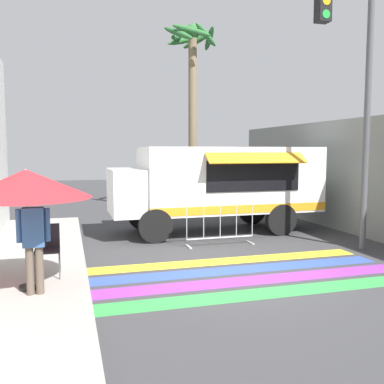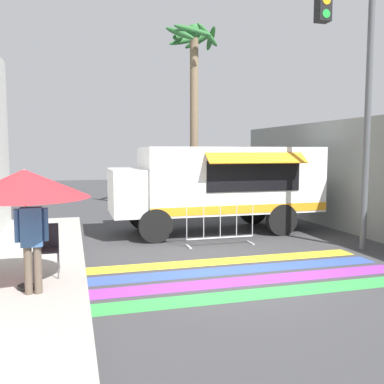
{
  "view_description": "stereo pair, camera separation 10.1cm",
  "coord_description": "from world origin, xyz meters",
  "px_view_note": "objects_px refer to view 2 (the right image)",
  "views": [
    {
      "loc": [
        -3.46,
        -7.59,
        2.52
      ],
      "look_at": [
        -0.36,
        3.04,
        1.44
      ],
      "focal_mm": 40.0,
      "sensor_mm": 36.0,
      "label": 1
    },
    {
      "loc": [
        -3.36,
        -7.61,
        2.52
      ],
      "look_at": [
        -0.36,
        3.04,
        1.44
      ],
      "focal_mm": 40.0,
      "sensor_mm": 36.0,
      "label": 2
    }
  ],
  "objects_px": {
    "patio_umbrella": "(25,184)",
    "traffic_signal_pole": "(344,63)",
    "folding_chair": "(46,245)",
    "palm_tree": "(194,81)",
    "food_truck": "(215,182)",
    "barricade_front": "(220,225)",
    "vendor_person": "(32,236)"
  },
  "relations": [
    {
      "from": "traffic_signal_pole",
      "to": "barricade_front",
      "type": "bearing_deg",
      "value": 151.77
    },
    {
      "from": "folding_chair",
      "to": "palm_tree",
      "type": "relative_size",
      "value": 0.13
    },
    {
      "from": "folding_chair",
      "to": "palm_tree",
      "type": "bearing_deg",
      "value": 73.26
    },
    {
      "from": "barricade_front",
      "to": "patio_umbrella",
      "type": "bearing_deg",
      "value": -147.21
    },
    {
      "from": "patio_umbrella",
      "to": "barricade_front",
      "type": "xyz_separation_m",
      "value": [
        4.54,
        2.93,
        -1.41
      ]
    },
    {
      "from": "barricade_front",
      "to": "palm_tree",
      "type": "xyz_separation_m",
      "value": [
        1.09,
        6.41,
        4.76
      ]
    },
    {
      "from": "palm_tree",
      "to": "folding_chair",
      "type": "bearing_deg",
      "value": -121.97
    },
    {
      "from": "traffic_signal_pole",
      "to": "folding_chair",
      "type": "relative_size",
      "value": 7.01
    },
    {
      "from": "food_truck",
      "to": "folding_chair",
      "type": "bearing_deg",
      "value": -139.73
    },
    {
      "from": "folding_chair",
      "to": "barricade_front",
      "type": "distance_m",
      "value": 4.8
    },
    {
      "from": "food_truck",
      "to": "patio_umbrella",
      "type": "relative_size",
      "value": 2.93
    },
    {
      "from": "vendor_person",
      "to": "barricade_front",
      "type": "height_order",
      "value": "vendor_person"
    },
    {
      "from": "traffic_signal_pole",
      "to": "palm_tree",
      "type": "distance_m",
      "value": 8.01
    },
    {
      "from": "food_truck",
      "to": "traffic_signal_pole",
      "type": "bearing_deg",
      "value": -55.84
    },
    {
      "from": "food_truck",
      "to": "folding_chair",
      "type": "xyz_separation_m",
      "value": [
        -4.72,
        -4.0,
        -0.81
      ]
    },
    {
      "from": "vendor_person",
      "to": "palm_tree",
      "type": "bearing_deg",
      "value": 54.57
    },
    {
      "from": "folding_chair",
      "to": "barricade_front",
      "type": "xyz_separation_m",
      "value": [
        4.27,
        2.19,
        -0.2
      ]
    },
    {
      "from": "patio_umbrella",
      "to": "traffic_signal_pole",
      "type": "bearing_deg",
      "value": 11.86
    },
    {
      "from": "folding_chair",
      "to": "palm_tree",
      "type": "distance_m",
      "value": 11.11
    },
    {
      "from": "traffic_signal_pole",
      "to": "barricade_front",
      "type": "xyz_separation_m",
      "value": [
        -2.64,
        1.42,
        -4.07
      ]
    },
    {
      "from": "patio_umbrella",
      "to": "palm_tree",
      "type": "height_order",
      "value": "palm_tree"
    },
    {
      "from": "patio_umbrella",
      "to": "barricade_front",
      "type": "relative_size",
      "value": 1.16
    },
    {
      "from": "traffic_signal_pole",
      "to": "food_truck",
      "type": "bearing_deg",
      "value": 124.16
    },
    {
      "from": "folding_chair",
      "to": "traffic_signal_pole",
      "type": "bearing_deg",
      "value": 21.58
    },
    {
      "from": "folding_chair",
      "to": "palm_tree",
      "type": "xyz_separation_m",
      "value": [
        5.37,
        8.6,
        4.57
      ]
    },
    {
      "from": "vendor_person",
      "to": "palm_tree",
      "type": "distance_m",
      "value": 11.88
    },
    {
      "from": "patio_umbrella",
      "to": "folding_chair",
      "type": "xyz_separation_m",
      "value": [
        0.27,
        0.74,
        -1.21
      ]
    },
    {
      "from": "traffic_signal_pole",
      "to": "folding_chair",
      "type": "xyz_separation_m",
      "value": [
        -6.91,
        -0.77,
        -3.88
      ]
    },
    {
      "from": "patio_umbrella",
      "to": "folding_chair",
      "type": "bearing_deg",
      "value": 70.04
    },
    {
      "from": "traffic_signal_pole",
      "to": "palm_tree",
      "type": "bearing_deg",
      "value": 101.18
    },
    {
      "from": "barricade_front",
      "to": "palm_tree",
      "type": "distance_m",
      "value": 8.06
    },
    {
      "from": "barricade_front",
      "to": "palm_tree",
      "type": "height_order",
      "value": "palm_tree"
    }
  ]
}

